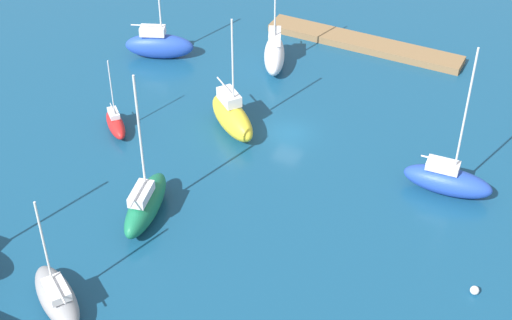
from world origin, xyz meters
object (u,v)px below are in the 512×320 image
sailboat_red_off_beacon (116,123)px  sailboat_blue_west_end (159,45)px  sailboat_green_mid_basin (145,204)px  mooring_buoy_white (475,290)px  sailboat_gray_lone_south (57,296)px  pier_dock (364,43)px  sailboat_blue_by_breakwater (447,180)px  sailboat_white_inner_mooring (274,53)px  sailboat_yellow_along_channel (232,116)px

sailboat_red_off_beacon → sailboat_blue_west_end: size_ratio=0.72×
sailboat_green_mid_basin → mooring_buoy_white: bearing=-95.2°
sailboat_red_off_beacon → sailboat_gray_lone_south: size_ratio=0.80×
mooring_buoy_white → pier_dock: bearing=-57.2°
sailboat_blue_by_breakwater → sailboat_blue_west_end: sailboat_blue_by_breakwater is taller
sailboat_white_inner_mooring → mooring_buoy_white: (-26.57, 22.35, -1.22)m
pier_dock → sailboat_red_off_beacon: (15.02, 25.13, 0.46)m
sailboat_blue_by_breakwater → mooring_buoy_white: 11.48m
pier_dock → sailboat_white_inner_mooring: size_ratio=1.92×
sailboat_green_mid_basin → pier_dock: bearing=-22.9°
sailboat_white_inner_mooring → sailboat_blue_west_end: sailboat_white_inner_mooring is taller
sailboat_green_mid_basin → sailboat_blue_west_end: 25.47m
sailboat_blue_by_breakwater → sailboat_white_inner_mooring: (21.58, -12.06, 0.26)m
sailboat_white_inner_mooring → sailboat_gray_lone_south: bearing=-23.3°
sailboat_white_inner_mooring → sailboat_green_mid_basin: bearing=-22.2°
pier_dock → sailboat_green_mid_basin: sailboat_green_mid_basin is taller
sailboat_blue_west_end → mooring_buoy_white: bearing=-48.3°
sailboat_blue_by_breakwater → sailboat_white_inner_mooring: bearing=146.8°
sailboat_blue_by_breakwater → pier_dock: bearing=122.0°
pier_dock → sailboat_blue_west_end: sailboat_blue_west_end is taller
sailboat_yellow_along_channel → mooring_buoy_white: 27.18m
sailboat_gray_lone_south → pier_dock: bearing=-64.8°
sailboat_blue_west_end → sailboat_white_inner_mooring: bearing=-4.8°
sailboat_red_off_beacon → sailboat_white_inner_mooring: 18.86m
pier_dock → sailboat_yellow_along_channel: sailboat_yellow_along_channel is taller
mooring_buoy_white → sailboat_blue_by_breakwater: bearing=-64.1°
sailboat_blue_by_breakwater → sailboat_green_mid_basin: bearing=-150.4°
sailboat_blue_by_breakwater → mooring_buoy_white: sailboat_blue_by_breakwater is taller
sailboat_blue_by_breakwater → sailboat_gray_lone_south: (21.05, 24.67, -0.20)m
sailboat_blue_by_breakwater → sailboat_red_off_beacon: size_ratio=1.81×
sailboat_green_mid_basin → sailboat_blue_west_end: (12.58, -22.15, 0.10)m
sailboat_red_off_beacon → sailboat_white_inner_mooring: sailboat_white_inner_mooring is taller
sailboat_white_inner_mooring → pier_dock: bearing=115.5°
sailboat_white_inner_mooring → mooring_buoy_white: sailboat_white_inner_mooring is taller
sailboat_gray_lone_south → sailboat_yellow_along_channel: bearing=-58.8°
pier_dock → sailboat_red_off_beacon: sailboat_red_off_beacon is taller
sailboat_white_inner_mooring → mooring_buoy_white: 34.75m
sailboat_gray_lone_south → sailboat_yellow_along_channel: (-0.90, -24.63, 0.49)m
sailboat_blue_west_end → mooring_buoy_white: (-38.28, 18.67, -1.16)m
sailboat_red_off_beacon → sailboat_yellow_along_channel: size_ratio=0.66×
sailboat_red_off_beacon → sailboat_blue_west_end: (3.59, -13.33, 0.64)m
sailboat_blue_west_end → sailboat_green_mid_basin: bearing=-82.7°
sailboat_red_off_beacon → sailboat_yellow_along_channel: bearing=69.3°
sailboat_red_off_beacon → mooring_buoy_white: sailboat_red_off_beacon is taller
pier_dock → mooring_buoy_white: size_ratio=32.61×
pier_dock → sailboat_yellow_along_channel: size_ratio=1.86×
sailboat_gray_lone_south → mooring_buoy_white: bearing=-117.8°
sailboat_green_mid_basin → mooring_buoy_white: (-25.70, -3.48, -1.06)m
sailboat_blue_west_end → sailboat_yellow_along_channel: bearing=-55.0°
sailboat_blue_by_breakwater → sailboat_blue_west_end: size_ratio=1.29×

